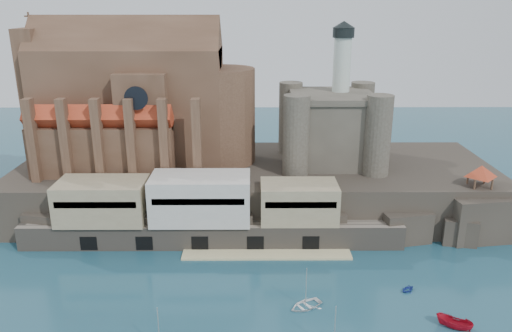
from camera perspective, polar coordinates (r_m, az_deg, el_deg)
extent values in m
plane|color=#184051|center=(74.82, -0.01, -16.68)|extent=(300.00, 300.00, 0.00)
cube|color=black|center=(108.21, -0.11, -2.25)|extent=(100.00, 34.00, 10.00)
cube|color=black|center=(101.06, -22.31, -6.45)|extent=(9.00, 5.00, 6.00)
cube|color=black|center=(96.24, -13.38, -6.76)|extent=(9.00, 5.00, 6.00)
cube|color=black|center=(93.87, -3.15, -6.92)|extent=(9.00, 5.00, 6.00)
cube|color=black|center=(94.55, 7.27, -6.85)|extent=(9.00, 5.00, 6.00)
cube|color=black|center=(97.93, 16.65, -6.60)|extent=(9.00, 5.00, 6.00)
cube|color=#6F6559|center=(93.49, -5.03, -7.58)|extent=(70.00, 6.00, 4.50)
cube|color=#C8BB85|center=(90.14, 1.23, -10.04)|extent=(30.00, 4.00, 0.40)
cube|color=black|center=(95.60, -18.56, -8.35)|extent=(3.00, 0.40, 2.60)
cube|color=black|center=(92.98, -12.63, -8.58)|extent=(3.00, 0.40, 2.60)
cube|color=black|center=(91.38, -6.42, -8.72)|extent=(3.00, 0.40, 2.60)
cube|color=black|center=(90.86, -0.07, -8.76)|extent=(3.00, 0.40, 2.60)
cube|color=black|center=(91.44, 6.29, -8.70)|extent=(3.00, 0.40, 2.60)
cube|color=gray|center=(95.75, -17.12, -3.80)|extent=(16.00, 9.00, 7.50)
cube|color=beige|center=(91.98, -6.33, -3.65)|extent=(18.00, 9.00, 8.50)
cube|color=gray|center=(92.12, 4.92, -4.07)|extent=(14.00, 8.00, 7.00)
cube|color=#4A3222|center=(108.56, -14.07, 6.60)|extent=(38.00, 14.00, 24.00)
cube|color=#4A3222|center=(106.92, -14.57, 12.91)|extent=(38.00, 13.01, 13.01)
cylinder|color=#4A3222|center=(106.10, -3.92, 5.74)|extent=(14.00, 14.00, 20.00)
cube|color=#4A3222|center=(108.09, -11.92, 5.62)|extent=(10.00, 20.00, 20.00)
cube|color=#4A3222|center=(102.33, -17.15, 1.60)|extent=(28.00, 5.00, 10.00)
cube|color=#4A3222|center=(120.01, -14.64, 4.20)|extent=(28.00, 5.00, 10.00)
cube|color=#A5341C|center=(100.75, -17.50, 5.20)|extent=(28.00, 5.66, 5.66)
cube|color=#A5341C|center=(118.66, -14.90, 7.29)|extent=(28.00, 5.66, 5.66)
cube|color=#4A3222|center=(114.21, -23.52, 7.22)|extent=(4.00, 10.00, 28.00)
cylinder|color=black|center=(95.39, -13.55, 7.55)|extent=(4.40, 0.30, 4.40)
cube|color=#4A3222|center=(103.04, -24.17, 2.65)|extent=(1.60, 2.20, 16.00)
cube|color=#4A3222|center=(100.69, -20.94, 2.72)|extent=(1.60, 2.20, 16.00)
cube|color=#4A3222|center=(98.68, -17.57, 2.78)|extent=(1.60, 2.20, 16.00)
cube|color=#4A3222|center=(97.01, -14.07, 2.83)|extent=(1.60, 2.20, 16.00)
cube|color=#4A3222|center=(95.73, -10.46, 2.87)|extent=(1.60, 2.20, 16.00)
cube|color=#4A3222|center=(94.83, -6.76, 2.91)|extent=(1.60, 2.20, 16.00)
cube|color=#454036|center=(106.85, 8.52, 4.02)|extent=(16.00, 16.00, 14.00)
cube|color=#454036|center=(105.31, 8.71, 7.92)|extent=(17.00, 17.00, 1.20)
cylinder|color=#454036|center=(97.95, 4.59, 3.47)|extent=(5.20, 5.20, 16.00)
cylinder|color=#454036|center=(100.58, 13.73, 3.39)|extent=(5.20, 5.20, 16.00)
cylinder|color=#454036|center=(113.45, 3.94, 5.52)|extent=(5.20, 5.20, 16.00)
cylinder|color=#454036|center=(115.73, 11.90, 5.42)|extent=(5.20, 5.20, 16.00)
cylinder|color=silver|center=(106.76, 9.77, 11.05)|extent=(3.60, 3.60, 12.00)
cylinder|color=black|center=(106.16, 9.98, 14.80)|extent=(4.40, 4.40, 2.00)
cone|color=black|center=(106.08, 10.03, 15.66)|extent=(4.60, 4.60, 1.40)
cube|color=black|center=(104.42, 23.73, -5.04)|extent=(12.00, 10.00, 8.70)
cube|color=black|center=(101.05, 22.18, -6.75)|extent=(6.00, 5.00, 5.00)
cube|color=black|center=(108.67, 25.65, -5.19)|extent=(5.00, 4.00, 6.00)
cube|color=#4A3222|center=(102.85, 24.05, -2.73)|extent=(4.20, 4.20, 0.30)
cylinder|color=#4A3222|center=(100.36, 23.68, -2.30)|extent=(0.36, 0.36, 3.20)
cylinder|color=#4A3222|center=(101.70, 25.33, -2.26)|extent=(0.36, 0.36, 3.20)
cylinder|color=#4A3222|center=(103.11, 22.99, -1.68)|extent=(0.36, 0.36, 3.20)
cylinder|color=#4A3222|center=(104.41, 24.61, -1.66)|extent=(0.36, 0.36, 3.20)
pyramid|color=#A5341C|center=(101.55, 24.35, -0.54)|extent=(6.40, 6.40, 2.20)
imported|color=#AE0E21|center=(77.46, 21.65, -16.79)|extent=(2.55, 2.53, 4.93)
imported|color=white|center=(76.92, 5.66, -15.70)|extent=(2.92, 3.75, 5.25)
imported|color=#263CA0|center=(83.59, 16.94, -13.47)|extent=(2.41, 2.61, 2.59)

